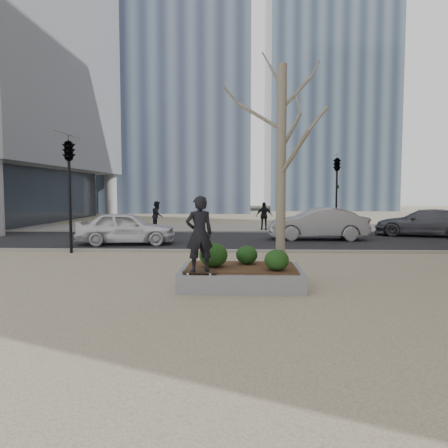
{
  "coord_description": "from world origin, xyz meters",
  "views": [
    {
      "loc": [
        0.98,
        -10.75,
        2.37
      ],
      "look_at": [
        0.5,
        2.0,
        1.4
      ],
      "focal_mm": 35.0,
      "sensor_mm": 36.0,
      "label": 1
    }
  ],
  "objects_px": {
    "skateboarder": "(199,234)",
    "police_car": "(126,228)",
    "planter": "(241,277)",
    "skateboard": "(199,273)"
  },
  "relations": [
    {
      "from": "planter",
      "to": "skateboard",
      "type": "xyz_separation_m",
      "value": [
        -0.96,
        -0.88,
        0.26
      ]
    },
    {
      "from": "planter",
      "to": "skateboarder",
      "type": "xyz_separation_m",
      "value": [
        -0.96,
        -0.88,
        1.17
      ]
    },
    {
      "from": "skateboarder",
      "to": "police_car",
      "type": "xyz_separation_m",
      "value": [
        -4.1,
        9.1,
        -0.65
      ]
    },
    {
      "from": "skateboarder",
      "to": "police_car",
      "type": "height_order",
      "value": "skateboarder"
    },
    {
      "from": "skateboard",
      "to": "planter",
      "type": "bearing_deg",
      "value": 46.85
    },
    {
      "from": "skateboard",
      "to": "skateboarder",
      "type": "xyz_separation_m",
      "value": [
        0.0,
        -0.0,
        0.9
      ]
    },
    {
      "from": "skateboard",
      "to": "skateboarder",
      "type": "relative_size",
      "value": 0.45
    },
    {
      "from": "skateboard",
      "to": "skateboarder",
      "type": "distance_m",
      "value": 0.9
    },
    {
      "from": "police_car",
      "to": "skateboard",
      "type": "bearing_deg",
      "value": -161.74
    },
    {
      "from": "planter",
      "to": "police_car",
      "type": "xyz_separation_m",
      "value": [
        -5.05,
        8.22,
        0.52
      ]
    }
  ]
}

